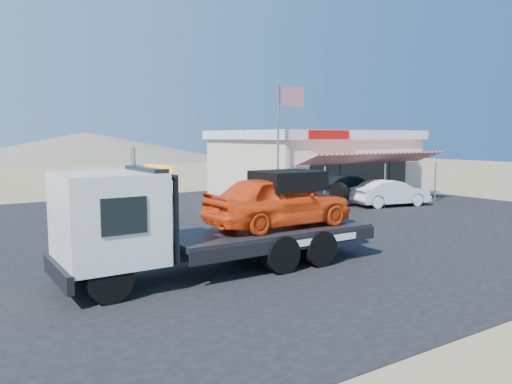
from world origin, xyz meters
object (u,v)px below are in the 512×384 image
tow_truck (218,214)px  flagpole (282,132)px  white_sedan (391,193)px  jerky_store (313,163)px

tow_truck → flagpole: flagpole is taller
tow_truck → white_sedan: tow_truck is taller
flagpole → tow_truck: bearing=-135.6°
tow_truck → jerky_store: (12.95, 11.70, 0.45)m
white_sedan → flagpole: 6.95m
flagpole → white_sedan: bearing=-10.3°
tow_truck → flagpole: bearing=44.4°
tow_truck → white_sedan: (13.51, 6.11, -0.85)m
white_sedan → tow_truck: bearing=126.2°
white_sedan → jerky_store: jerky_store is taller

